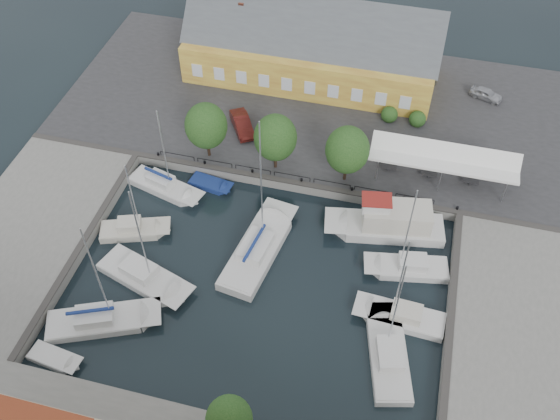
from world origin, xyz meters
name	(u,v)px	position (x,y,z in m)	size (l,w,h in m)	color
ground	(263,270)	(0.00, 0.00, 0.00)	(140.00, 140.00, 0.00)	black
north_quay	(318,107)	(0.00, 23.00, 0.50)	(56.00, 26.00, 1.00)	#2D2D30
west_quay	(26,236)	(-22.00, -2.00, 0.50)	(12.00, 24.00, 1.00)	slate
east_quay	(522,341)	(22.00, -2.00, 0.50)	(12.00, 24.00, 1.00)	slate
quay_edge_fittings	(277,223)	(0.02, 4.75, 1.06)	(56.00, 24.72, 0.40)	#383533
warehouse	(307,48)	(-2.60, 28.36, 4.43)	(28.56, 14.00, 9.55)	#B87C2D
tent_canopy	(444,158)	(14.00, 14.50, 3.68)	(14.00, 4.00, 2.83)	white
quay_trees	(275,138)	(-2.00, 12.00, 4.88)	(18.20, 4.20, 6.30)	black
car_silver	(486,94)	(17.99, 28.62, 1.62)	(1.47, 3.65, 1.24)	#B1B3B9
car_red	(242,124)	(-6.89, 16.67, 1.78)	(1.65, 4.72, 1.56)	#561713
center_sailboat	(258,250)	(-0.97, 1.77, 0.36)	(4.91, 11.51, 15.02)	silver
trawler	(389,224)	(10.08, 7.24, 1.02)	(11.44, 5.07, 5.00)	silver
east_boat_a	(408,269)	(12.38, 3.13, 0.26)	(7.72, 3.76, 10.68)	silver
east_boat_b	(401,318)	(12.42, -2.08, 0.26)	(7.74, 2.90, 10.47)	silver
east_boat_c	(388,356)	(11.84, -5.85, 0.26)	(4.87, 9.26, 11.37)	silver
west_boat_a	(165,187)	(-12.10, 7.17, 0.27)	(8.28, 4.33, 10.76)	silver
west_boat_b	(134,231)	(-12.78, 1.18, 0.26)	(6.80, 4.20, 9.17)	beige
west_boat_c	(144,277)	(-9.80, -3.54, 0.26)	(9.38, 5.53, 12.11)	silver
west_boat_d	(101,321)	(-11.44, -8.58, 0.27)	(9.64, 6.24, 12.43)	silver
launch_sw	(55,359)	(-13.56, -12.59, 0.09)	(4.57, 2.20, 0.98)	silver
launch_nw	(210,185)	(-7.90, 8.79, 0.09)	(4.59, 2.41, 0.88)	navy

